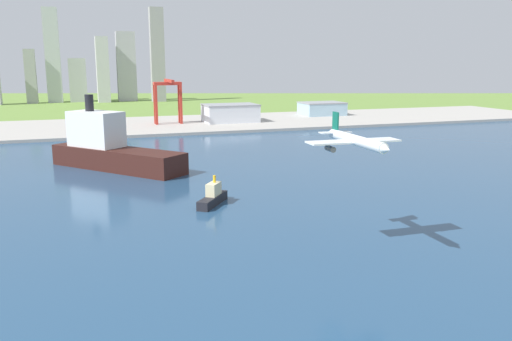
% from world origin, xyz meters
% --- Properties ---
extents(ground_plane, '(2400.00, 2400.00, 0.00)m').
position_xyz_m(ground_plane, '(0.00, 300.00, 0.00)').
color(ground_plane, olive).
extents(water_bay, '(840.00, 360.00, 0.15)m').
position_xyz_m(water_bay, '(0.00, 240.00, 0.07)').
color(water_bay, navy).
rests_on(water_bay, ground).
extents(industrial_pier, '(840.00, 140.00, 2.50)m').
position_xyz_m(industrial_pier, '(0.00, 490.00, 1.25)').
color(industrial_pier, '#A7A39A').
rests_on(industrial_pier, ground).
extents(airplane_landing, '(30.01, 35.82, 10.60)m').
position_xyz_m(airplane_landing, '(12.30, 140.19, 35.36)').
color(airplane_landing, silver).
extents(cargo_ship, '(69.28, 78.19, 40.76)m').
position_xyz_m(cargo_ship, '(-51.03, 301.74, 11.49)').
color(cargo_ship, '#381914').
rests_on(cargo_ship, water_bay).
extents(tugboat_small, '(17.50, 21.23, 12.10)m').
position_xyz_m(tugboat_small, '(-16.12, 207.71, 3.44)').
color(tugboat_small, black).
rests_on(tugboat_small, water_bay).
extents(port_crane_red, '(25.04, 39.20, 40.88)m').
position_xyz_m(port_crane_red, '(13.95, 485.87, 31.81)').
color(port_crane_red, '#B72D23').
rests_on(port_crane_red, industrial_pier).
extents(warehouse_main, '(50.45, 34.17, 16.72)m').
position_xyz_m(warehouse_main, '(72.76, 484.42, 10.88)').
color(warehouse_main, silver).
rests_on(warehouse_main, industrial_pier).
extents(warehouse_annex, '(44.92, 33.06, 13.83)m').
position_xyz_m(warehouse_annex, '(183.75, 514.08, 9.44)').
color(warehouse_annex, '#99BCD1').
rests_on(warehouse_annex, industrial_pier).
extents(distant_skyline, '(244.62, 54.81, 136.12)m').
position_xyz_m(distant_skyline, '(-44.44, 822.91, 50.68)').
color(distant_skyline, silver).
rests_on(distant_skyline, ground).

